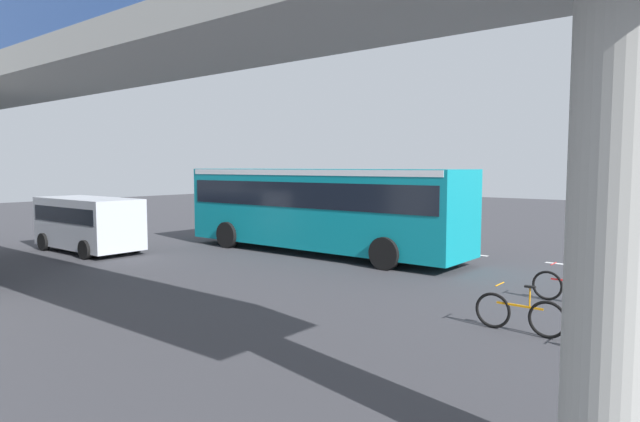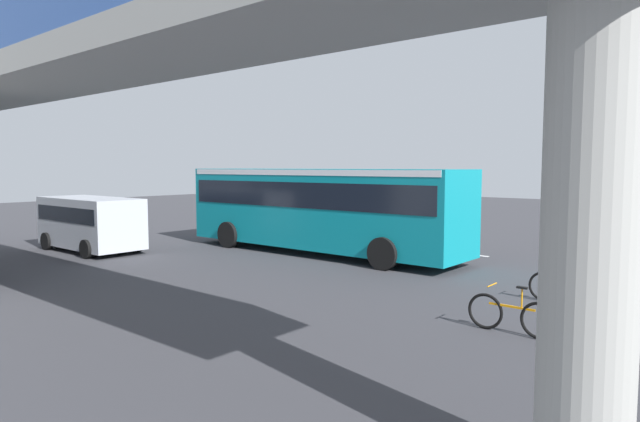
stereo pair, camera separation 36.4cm
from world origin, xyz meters
name	(u,v)px [view 1 (the left image)]	position (x,y,z in m)	size (l,w,h in m)	color
ground	(326,253)	(0.00, 0.00, 0.00)	(80.00, 80.00, 0.00)	#38383D
city_bus	(319,203)	(0.23, 0.10, 1.88)	(11.54, 2.85, 3.15)	#0C8493
parked_van	(88,221)	(7.29, 5.34, 1.18)	(4.80, 2.17, 2.05)	#B7BCC6
bicycle_orange	(519,314)	(-8.94, 5.24, 0.37)	(1.77, 0.44, 0.96)	black
bicycle_red	(571,288)	(-9.11, 2.19, 0.37)	(1.77, 0.44, 0.96)	black
traffic_sign	(291,194)	(5.69, -4.37, 1.89)	(0.08, 0.60, 2.80)	slate
lane_dash_leftmost	(577,266)	(-8.00, -3.18, 0.00)	(2.00, 0.20, 0.01)	silver
lane_dash_left	(462,253)	(-4.00, -3.18, 0.00)	(2.00, 0.20, 0.01)	silver
lane_dash_centre	(372,244)	(0.00, -3.18, 0.00)	(2.00, 0.20, 0.01)	silver
lane_dash_right	(301,236)	(4.00, -3.18, 0.00)	(2.00, 0.20, 0.01)	silver
lane_dash_rightmost	(242,230)	(8.00, -3.18, 0.00)	(2.00, 0.20, 0.01)	silver
pedestrian_overpass	(53,94)	(0.00, 9.89, 4.86)	(24.71, 2.60, 6.64)	#9E9E99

